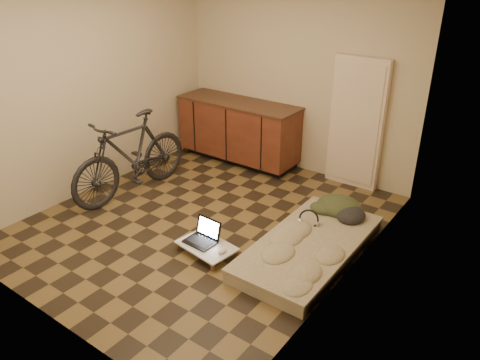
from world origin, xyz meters
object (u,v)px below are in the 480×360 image
Objects in this scene: bicycle at (130,152)px; lap_desk at (207,246)px; futon at (309,247)px; laptop at (203,236)px.

bicycle reaches higher than lap_desk.
futon reaches higher than lap_desk.
laptop is at bearing 158.82° from lap_desk.
lap_desk is (1.64, -0.50, -0.49)m from bicycle.
futon is 1.06m from lap_desk.
lap_desk is at bearing -13.53° from bicycle.
futon is 2.83× the size of lap_desk.
bicycle is 0.98× the size of futon.
lap_desk is 1.97× the size of laptop.
bicycle is 5.48× the size of laptop.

